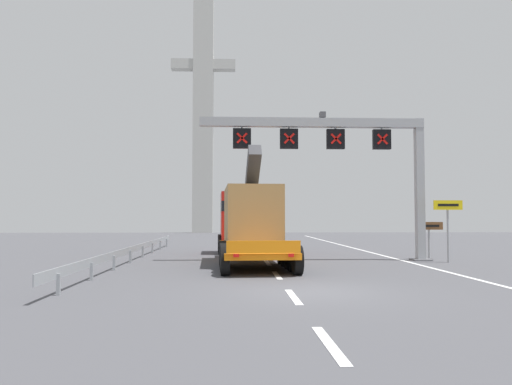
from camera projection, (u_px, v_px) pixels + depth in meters
ground at (310, 292)px, 14.49m from camera, size 112.00×112.00×0.00m
lane_markings at (264, 258)px, 26.09m from camera, size 0.20×37.92×0.01m
edge_line_right at (390, 257)px, 26.75m from camera, size 0.20×63.00×0.01m
overhead_lane_gantry at (343, 146)px, 25.04m from camera, size 11.49×0.90×7.43m
heavy_haul_truck_orange at (247, 220)px, 25.96m from camera, size 3.54×14.15×5.30m
exit_sign_yellow at (448, 216)px, 23.86m from camera, size 1.40×0.15×2.97m
tourist_info_sign_brown at (429, 231)px, 26.18m from camera, size 1.45×0.15×1.91m
guardrail_left at (136, 249)px, 25.13m from camera, size 0.13×25.94×0.76m
bridge_pylon_distant at (203, 94)px, 70.34m from camera, size 9.00×2.00×38.10m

